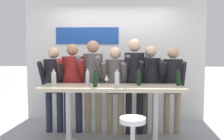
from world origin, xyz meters
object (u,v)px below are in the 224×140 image
at_px(person_center_right, 134,76).
at_px(wine_glass_0, 107,78).
at_px(person_left, 73,79).
at_px(wine_bottle_4, 178,78).
at_px(person_center_left, 93,76).
at_px(tasting_table, 112,95).
at_px(wine_bottle_1, 54,78).
at_px(wine_bottle_3, 117,78).
at_px(wine_bottle_0, 139,77).
at_px(bar_stool, 133,134).
at_px(person_right, 150,80).
at_px(person_far_right, 173,81).
at_px(person_center, 115,81).
at_px(wine_bottle_2, 95,79).
at_px(wine_bottle_5, 88,77).
at_px(person_far_left, 54,80).

distance_m(person_center_right, wine_glass_0, 0.67).
relative_size(person_left, wine_bottle_4, 5.73).
bearing_deg(person_center_left, tasting_table, -47.04).
relative_size(wine_bottle_1, wine_bottle_3, 0.94).
bearing_deg(person_center_left, wine_bottle_0, -21.18).
distance_m(bar_stool, wine_bottle_0, 1.09).
distance_m(person_center_right, person_right, 0.31).
relative_size(wine_bottle_1, wine_glass_0, 1.57).
relative_size(person_left, person_far_right, 1.04).
xyz_separation_m(person_center, wine_bottle_2, (-0.30, -0.64, 0.11)).
xyz_separation_m(person_center_right, person_far_right, (0.70, 0.05, -0.09)).
relative_size(person_center_right, wine_bottle_4, 6.02).
bearing_deg(wine_bottle_5, wine_bottle_4, 2.04).
bearing_deg(person_center, wine_glass_0, -101.12).
height_order(person_left, wine_bottle_3, person_left).
bearing_deg(wine_bottle_1, wine_bottle_0, 2.91).
bearing_deg(person_center_right, wine_bottle_0, -90.94).
bearing_deg(wine_glass_0, wine_bottle_2, -136.89).
height_order(tasting_table, person_far_left, person_far_left).
relative_size(person_right, wine_bottle_0, 5.60).
bearing_deg(person_center, wine_bottle_0, -43.20).
bearing_deg(person_center_left, bar_stool, -53.75).
relative_size(bar_stool, person_far_right, 0.41).
distance_m(person_left, wine_bottle_5, 0.65).
height_order(tasting_table, wine_bottle_4, wine_bottle_4).
relative_size(tasting_table, wine_bottle_4, 7.94).
relative_size(person_center_left, wine_bottle_3, 5.80).
xyz_separation_m(person_far_left, wine_bottle_4, (2.18, -0.48, 0.12)).
bearing_deg(bar_stool, wine_glass_0, 116.20).
bearing_deg(wine_bottle_0, person_left, 158.08).
bearing_deg(wine_bottle_4, person_left, 165.30).
height_order(tasting_table, wine_glass_0, wine_glass_0).
bearing_deg(wine_bottle_3, person_right, 48.86).
distance_m(person_left, person_center, 0.79).
xyz_separation_m(bar_stool, person_far_left, (-1.41, 1.33, 0.55)).
distance_m(person_far_left, person_left, 0.36).
distance_m(bar_stool, person_left, 1.80).
height_order(person_left, person_right, person_left).
xyz_separation_m(person_left, wine_bottle_1, (-0.20, -0.55, 0.08)).
bearing_deg(tasting_table, wine_bottle_4, 4.06).
bearing_deg(wine_bottle_2, bar_stool, -48.67).
distance_m(tasting_table, person_left, 0.95).
relative_size(tasting_table, person_right, 1.41).
bearing_deg(person_far_right, wine_bottle_0, -135.76).
relative_size(person_center_left, person_center_right, 0.99).
bearing_deg(person_far_left, person_center_right, -3.94).
bearing_deg(person_center, person_far_left, -178.52).
height_order(tasting_table, person_far_right, person_far_right).
bearing_deg(wine_bottle_0, person_far_right, 36.72).
height_order(person_center, person_right, person_right).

